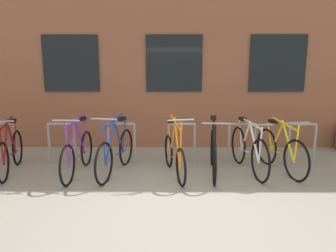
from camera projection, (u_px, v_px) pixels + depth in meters
The scene contains 10 objects.
ground_plane at pixel (176, 204), 4.29m from camera, with size 42.00×42.00×0.00m, color gray.
storefront_building at pixel (173, 20), 9.44m from camera, with size 28.00×5.38×6.78m.
bike_rack at pixel (152, 139), 6.07m from camera, with size 6.57×0.05×0.83m.
bicycle_black at pixel (213, 152), 5.52m from camera, with size 0.44×1.80×1.04m.
bicycle_purple at pixel (78, 153), 5.49m from camera, with size 0.44×1.78×1.10m.
bicycle_orange at pixel (174, 155), 5.43m from camera, with size 0.50×1.64×1.11m.
bicycle_white at pixel (248, 150), 5.63m from camera, with size 0.44×1.83×1.00m.
bicycle_maroon at pixel (10, 152), 5.57m from camera, with size 0.55×1.68×1.06m.
bicycle_blue at pixel (116, 152), 5.52m from camera, with size 0.51×1.79×1.11m.
bicycle_yellow at pixel (280, 151), 5.62m from camera, with size 0.51×1.68×1.02m.
Camera 1 is at (-0.09, -4.02, 1.87)m, focal length 32.52 mm.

